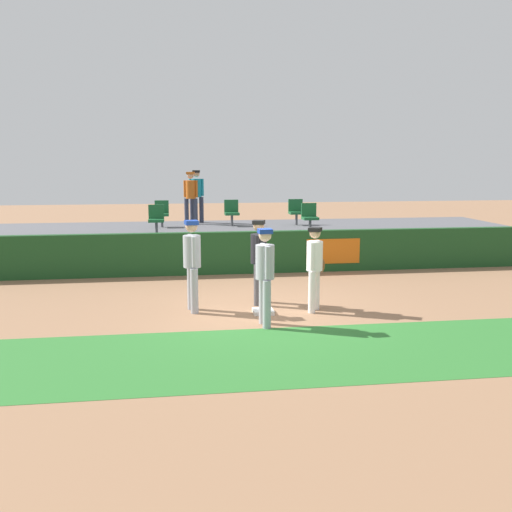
% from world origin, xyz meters
% --- Properties ---
extents(ground_plane, '(60.00, 60.00, 0.00)m').
position_xyz_m(ground_plane, '(0.00, 0.00, 0.00)').
color(ground_plane, '#936B4C').
extents(grass_foreground_strip, '(18.00, 2.80, 0.01)m').
position_xyz_m(grass_foreground_strip, '(0.00, -2.53, 0.00)').
color(grass_foreground_strip, '#2D722D').
rests_on(grass_foreground_strip, ground_plane).
extents(first_base, '(0.40, 0.40, 0.08)m').
position_xyz_m(first_base, '(-0.04, -0.10, 0.04)').
color(first_base, white).
rests_on(first_base, ground_plane).
extents(player_fielder_home, '(0.51, 0.46, 1.71)m').
position_xyz_m(player_fielder_home, '(1.02, -0.05, 0.99)').
color(player_fielder_home, white).
rests_on(player_fielder_home, ground_plane).
extents(player_runner_visitor, '(0.36, 0.51, 1.81)m').
position_xyz_m(player_runner_visitor, '(-0.14, -0.96, 1.05)').
color(player_runner_visitor, '#9EA3AD').
rests_on(player_runner_visitor, ground_plane).
extents(player_coach_visitor, '(0.40, 0.51, 1.85)m').
position_xyz_m(player_coach_visitor, '(-1.42, 0.28, 1.07)').
color(player_coach_visitor, '#9EA3AD').
rests_on(player_coach_visitor, ground_plane).
extents(player_umpire, '(0.43, 0.48, 1.79)m').
position_xyz_m(player_umpire, '(-0.01, 0.70, 1.04)').
color(player_umpire, '#4C4C51').
rests_on(player_umpire, ground_plane).
extents(field_wall, '(18.00, 0.26, 1.14)m').
position_xyz_m(field_wall, '(0.01, 4.04, 0.57)').
color(field_wall, '#19471E').
rests_on(field_wall, ground_plane).
extents(bleacher_platform, '(18.00, 4.80, 0.93)m').
position_xyz_m(bleacher_platform, '(0.00, 6.61, 0.47)').
color(bleacher_platform, '#59595E').
rests_on(bleacher_platform, ground_plane).
extents(seat_back_left, '(0.44, 0.44, 0.84)m').
position_xyz_m(seat_back_left, '(-2.16, 7.28, 1.40)').
color(seat_back_left, '#4C4C51').
rests_on(seat_back_left, bleacher_platform).
extents(seat_front_right, '(0.45, 0.44, 0.84)m').
position_xyz_m(seat_front_right, '(2.24, 5.48, 1.40)').
color(seat_front_right, '#4C4C51').
rests_on(seat_front_right, bleacher_platform).
extents(seat_back_center, '(0.46, 0.44, 0.84)m').
position_xyz_m(seat_back_center, '(0.08, 7.28, 1.40)').
color(seat_back_center, '#4C4C51').
rests_on(seat_back_center, bleacher_platform).
extents(seat_back_right, '(0.48, 0.44, 0.84)m').
position_xyz_m(seat_back_right, '(2.21, 7.28, 1.41)').
color(seat_back_right, '#4C4C51').
rests_on(seat_back_right, bleacher_platform).
extents(seat_front_left, '(0.44, 0.44, 0.84)m').
position_xyz_m(seat_front_left, '(-2.28, 5.48, 1.40)').
color(seat_front_left, '#4C4C51').
rests_on(seat_front_left, bleacher_platform).
extents(spectator_hooded, '(0.49, 0.38, 1.77)m').
position_xyz_m(spectator_hooded, '(-1.00, 8.43, 1.96)').
color(spectator_hooded, '#33384C').
rests_on(spectator_hooded, bleacher_platform).
extents(spectator_capped, '(0.47, 0.41, 1.73)m').
position_xyz_m(spectator_capped, '(-1.21, 8.02, 1.93)').
color(spectator_capped, '#33384C').
rests_on(spectator_capped, bleacher_platform).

